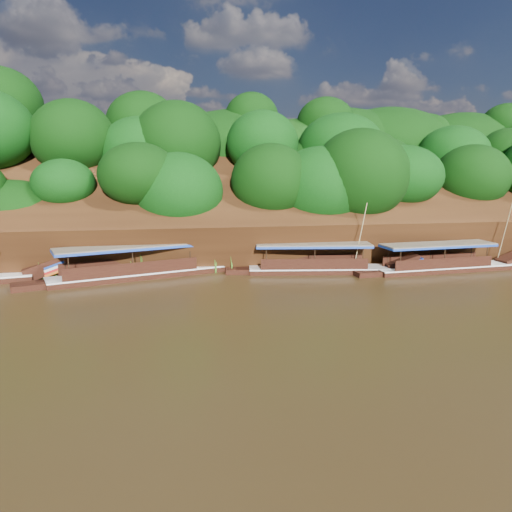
% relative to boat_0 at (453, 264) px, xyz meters
% --- Properties ---
extents(ground, '(160.00, 160.00, 0.00)m').
position_rel_boat_0_xyz_m(ground, '(-11.29, -7.24, -0.51)').
color(ground, black).
rests_on(ground, ground).
extents(riverbank, '(120.00, 30.06, 19.40)m').
position_rel_boat_0_xyz_m(riverbank, '(-11.30, 15.49, 1.38)').
color(riverbank, black).
rests_on(riverbank, ground).
extents(boat_0, '(13.96, 3.18, 6.24)m').
position_rel_boat_0_xyz_m(boat_0, '(0.00, 0.00, 0.00)').
color(boat_0, black).
rests_on(boat_0, ground).
extents(boat_1, '(13.58, 3.67, 5.97)m').
position_rel_boat_0_xyz_m(boat_1, '(-9.85, 0.93, 0.02)').
color(boat_1, black).
rests_on(boat_1, ground).
extents(boat_2, '(15.73, 6.86, 6.11)m').
position_rel_boat_0_xyz_m(boat_2, '(-23.62, 1.85, 0.06)').
color(boat_2, black).
rests_on(boat_2, ground).
extents(reeds, '(50.15, 2.35, 1.92)m').
position_rel_boat_0_xyz_m(reeds, '(-13.78, 2.49, 0.37)').
color(reeds, '#386B1A').
rests_on(reeds, ground).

